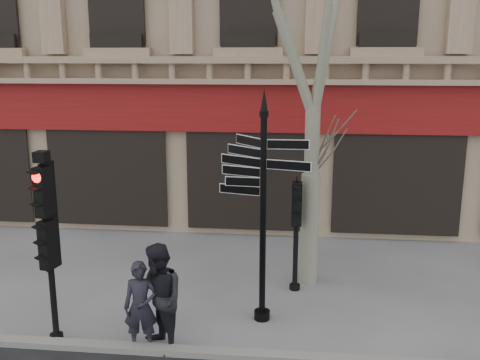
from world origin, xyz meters
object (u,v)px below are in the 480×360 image
object	(u,v)px
traffic_signal_secondary	(296,215)
pedestrian_a	(141,307)
traffic_signal_main	(47,225)
pedestrian_b	(159,299)
fingerpost	(263,169)

from	to	relation	value
traffic_signal_secondary	pedestrian_a	xyz separation A→B (m)	(-2.59, -2.73, -0.87)
traffic_signal_main	traffic_signal_secondary	world-z (taller)	traffic_signal_main
traffic_signal_secondary	pedestrian_a	size ratio (longest dim) A/B	1.51
traffic_signal_secondary	traffic_signal_main	bearing A→B (deg)	-149.39
pedestrian_b	traffic_signal_main	bearing A→B (deg)	-133.15
fingerpost	traffic_signal_secondary	xyz separation A→B (m)	(0.62, 1.43, -1.27)
fingerpost	pedestrian_b	size ratio (longest dim) A/B	2.31
traffic_signal_main	traffic_signal_secondary	distance (m)	4.96
fingerpost	pedestrian_a	bearing A→B (deg)	-122.22
traffic_signal_main	pedestrian_a	bearing A→B (deg)	7.45
pedestrian_b	fingerpost	bearing A→B (deg)	88.89
fingerpost	traffic_signal_main	xyz separation A→B (m)	(-3.58, -1.18, -0.79)
traffic_signal_main	pedestrian_b	bearing A→B (deg)	8.19
pedestrian_b	traffic_signal_secondary	bearing A→B (deg)	100.86
fingerpost	pedestrian_b	world-z (taller)	fingerpost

